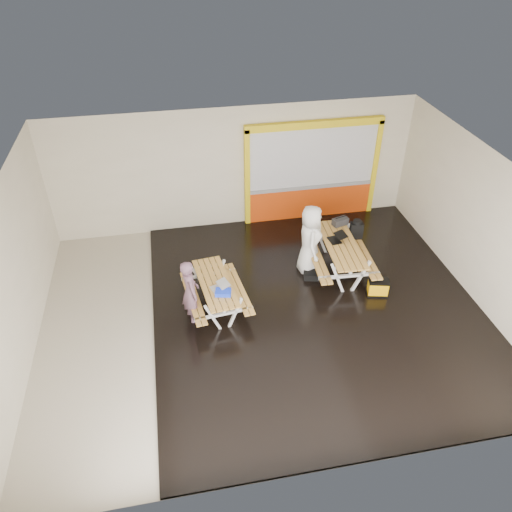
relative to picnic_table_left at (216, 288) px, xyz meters
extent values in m
cube|color=beige|center=(1.03, -0.39, -0.60)|extent=(10.00, 8.00, 0.01)
cube|color=white|center=(1.03, -0.39, 2.91)|extent=(10.00, 8.00, 0.01)
cube|color=beige|center=(1.03, 3.61, 1.16)|extent=(10.00, 0.01, 3.50)
cube|color=beige|center=(1.03, -4.40, 1.16)|extent=(10.00, 0.01, 3.50)
cube|color=beige|center=(-3.97, -0.39, 1.16)|extent=(0.01, 8.00, 3.50)
cube|color=beige|center=(6.04, -0.39, 1.16)|extent=(0.01, 8.00, 3.50)
cube|color=black|center=(2.28, -0.39, -0.57)|extent=(7.50, 7.98, 0.05)
cube|color=#DB420C|center=(3.23, 3.54, -0.09)|extent=(3.60, 0.12, 1.00)
cube|color=gray|center=(3.23, 3.54, 0.44)|extent=(3.60, 0.14, 0.10)
cube|color=silver|center=(3.23, 3.55, 1.35)|extent=(3.60, 0.08, 1.72)
cube|color=yellow|center=(1.36, 3.53, 0.86)|extent=(0.14, 0.16, 2.90)
cube|color=yellow|center=(5.10, 3.53, 0.86)|extent=(0.14, 0.16, 2.90)
cube|color=yellow|center=(3.23, 3.53, 2.31)|extent=(3.88, 0.16, 0.20)
cube|color=gold|center=(-0.27, -0.03, 0.16)|extent=(0.35, 1.93, 0.04)
cube|color=gold|center=(-0.14, -0.02, 0.16)|extent=(0.35, 1.93, 0.04)
cube|color=gold|center=(0.00, 0.00, 0.16)|extent=(0.35, 1.93, 0.04)
cube|color=gold|center=(0.14, 0.02, 0.16)|extent=(0.35, 1.93, 0.04)
cube|color=gold|center=(0.27, 0.03, 0.16)|extent=(0.35, 1.93, 0.04)
cube|color=white|center=(-0.16, -0.76, -0.18)|extent=(0.36, 0.10, 0.77)
cube|color=white|center=(0.34, -0.70, -0.18)|extent=(0.36, 0.10, 0.77)
cube|color=white|center=(0.09, -0.73, -0.14)|extent=(1.32, 0.21, 0.06)
cube|color=white|center=(0.09, -0.73, 0.11)|extent=(0.65, 0.13, 0.06)
cube|color=white|center=(-0.34, 0.70, -0.18)|extent=(0.36, 0.10, 0.77)
cube|color=white|center=(0.16, 0.76, -0.18)|extent=(0.36, 0.10, 0.77)
cube|color=white|center=(-0.09, 0.73, -0.14)|extent=(1.32, 0.21, 0.06)
cube|color=white|center=(-0.09, 0.73, 0.11)|extent=(0.65, 0.13, 0.06)
cube|color=white|center=(0.00, 0.00, -0.03)|extent=(0.24, 1.58, 0.06)
cube|color=gold|center=(-0.59, -0.07, -0.13)|extent=(0.34, 1.93, 0.04)
cube|color=gold|center=(-0.46, -0.05, -0.13)|extent=(0.34, 1.93, 0.04)
cube|color=gold|center=(0.46, 0.05, -0.13)|extent=(0.34, 1.93, 0.04)
cube|color=gold|center=(0.59, 0.07, -0.13)|extent=(0.34, 1.93, 0.04)
cube|color=gold|center=(2.93, 0.82, 0.26)|extent=(0.25, 2.20, 0.04)
cube|color=gold|center=(3.08, 0.81, 0.26)|extent=(0.25, 2.20, 0.04)
cube|color=gold|center=(3.24, 0.80, 0.26)|extent=(0.25, 2.20, 0.04)
cube|color=gold|center=(3.39, 0.79, 0.26)|extent=(0.25, 2.20, 0.04)
cube|color=gold|center=(3.55, 0.78, 0.26)|extent=(0.25, 2.20, 0.04)
cube|color=white|center=(2.91, -0.02, -0.13)|extent=(0.41, 0.09, 0.88)
cube|color=white|center=(3.48, -0.05, -0.13)|extent=(0.41, 0.09, 0.88)
cube|color=white|center=(3.19, -0.03, -0.08)|extent=(1.50, 0.14, 0.07)
cube|color=white|center=(3.19, -0.03, 0.20)|extent=(0.74, 0.10, 0.07)
cube|color=white|center=(2.99, 1.65, -0.13)|extent=(0.41, 0.09, 0.88)
cube|color=white|center=(3.56, 1.62, -0.13)|extent=(0.41, 0.09, 0.88)
cube|color=white|center=(3.28, 1.63, -0.08)|extent=(1.50, 0.14, 0.07)
cube|color=white|center=(3.28, 1.63, 0.20)|extent=(0.74, 0.10, 0.07)
cube|color=white|center=(3.24, 0.80, 0.04)|extent=(0.16, 1.80, 0.07)
cube|color=gold|center=(2.56, 0.84, -0.07)|extent=(0.24, 2.20, 0.04)
cube|color=gold|center=(2.71, 0.83, -0.07)|extent=(0.24, 2.20, 0.04)
cube|color=gold|center=(3.77, 0.77, -0.07)|extent=(0.24, 2.20, 0.04)
cube|color=gold|center=(3.91, 0.76, -0.07)|extent=(0.24, 2.20, 0.04)
imported|color=#6B4A5B|center=(-0.58, -0.27, 0.22)|extent=(0.50, 0.65, 1.59)
imported|color=white|center=(2.50, 1.03, 0.32)|extent=(0.72, 0.99, 1.87)
cube|color=silver|center=(0.01, -0.28, 0.19)|extent=(0.33, 0.40, 0.02)
cube|color=silver|center=(0.15, -0.24, 0.31)|extent=(0.31, 0.39, 0.07)
cube|color=silver|center=(0.15, -0.24, 0.31)|extent=(0.27, 0.34, 0.05)
cube|color=black|center=(3.11, 0.96, 0.29)|extent=(0.30, 0.39, 0.02)
cube|color=black|center=(3.27, 0.98, 0.42)|extent=(0.28, 0.39, 0.07)
cube|color=silver|center=(3.27, 0.98, 0.42)|extent=(0.24, 0.34, 0.06)
cube|color=#1839EA|center=(0.12, -0.45, 0.23)|extent=(0.38, 0.31, 0.10)
cube|color=black|center=(3.49, 1.65, 0.37)|extent=(0.45, 0.32, 0.18)
cylinder|color=black|center=(3.49, 1.65, 0.51)|extent=(0.30, 0.11, 0.02)
cube|color=black|center=(3.88, 1.45, 0.16)|extent=(0.36, 0.26, 0.47)
cylinder|color=black|center=(3.88, 1.45, 0.42)|extent=(0.24, 0.24, 0.12)
cube|color=black|center=(2.50, 0.63, -0.46)|extent=(0.50, 0.41, 0.16)
cube|color=black|center=(3.85, -0.28, -0.52)|extent=(0.54, 0.41, 0.05)
cube|color=#E8A006|center=(3.85, -0.28, -0.34)|extent=(0.51, 0.38, 0.36)
cube|color=black|center=(3.85, -0.28, -0.15)|extent=(0.54, 0.41, 0.04)
camera|label=1|loc=(-0.74, -8.70, 7.19)|focal=34.73mm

